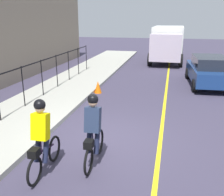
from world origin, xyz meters
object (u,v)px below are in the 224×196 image
Objects in this scene: box_truck_background at (168,42)px; cyclist_follow at (42,138)px; cyclist_lead at (93,131)px; patrol_sedan at (208,70)px; traffic_cone_near at (98,87)px.

cyclist_follow is at bearing -6.42° from box_truck_background.
patrol_sedan is (8.94, -3.66, -0.09)m from cyclist_lead.
patrol_sedan is 7.76× the size of traffic_cone_near.
patrol_sedan is (9.59, -4.68, -0.09)m from cyclist_follow.
cyclist_follow is at bearing 121.35° from cyclist_lead.
cyclist_lead is 9.66m from patrol_sedan.
box_truck_background is at bearing -15.80° from traffic_cone_near.
cyclist_lead is at bearing -58.65° from cyclist_follow.
patrol_sedan is at bearing -63.08° from traffic_cone_near.
cyclist_follow reaches higher than traffic_cone_near.
box_truck_background reaches higher than patrol_sedan.
box_truck_background is (17.35, -2.32, 0.64)m from cyclist_follow.
cyclist_lead is at bearing 154.02° from patrol_sedan.
cyclist_follow is 0.40× the size of patrol_sedan.
cyclist_follow is 10.68m from patrol_sedan.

